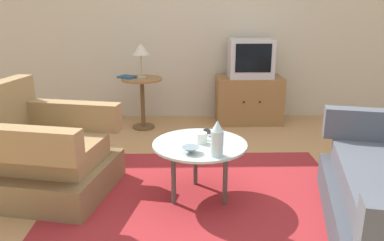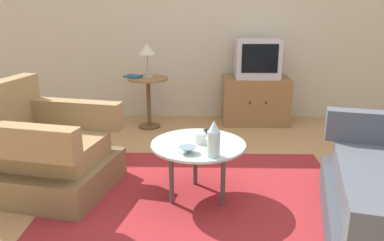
# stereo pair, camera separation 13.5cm
# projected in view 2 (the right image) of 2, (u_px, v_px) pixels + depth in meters

# --- Properties ---
(ground_plane) EXTENTS (16.00, 16.00, 0.00)m
(ground_plane) POSITION_uv_depth(u_px,v_px,m) (211.00, 202.00, 2.92)
(ground_plane) COLOR #AD7F51
(back_wall) EXTENTS (9.00, 0.12, 2.70)m
(back_wall) POSITION_uv_depth(u_px,v_px,m) (208.00, 13.00, 4.83)
(back_wall) COLOR #BCB29E
(back_wall) RESTS_ON ground
(area_rug) EXTENTS (2.31, 1.82, 0.00)m
(area_rug) POSITION_uv_depth(u_px,v_px,m) (198.00, 196.00, 3.00)
(area_rug) COLOR maroon
(area_rug) RESTS_ON ground
(armchair) EXTENTS (1.10, 1.03, 0.87)m
(armchair) POSITION_uv_depth(u_px,v_px,m) (44.00, 153.00, 3.06)
(armchair) COLOR brown
(armchair) RESTS_ON ground
(coffee_table) EXTENTS (0.72, 0.72, 0.45)m
(coffee_table) POSITION_uv_depth(u_px,v_px,m) (198.00, 149.00, 2.88)
(coffee_table) COLOR #B2C6C1
(coffee_table) RESTS_ON ground
(side_table) EXTENTS (0.48, 0.48, 0.62)m
(side_table) POSITION_uv_depth(u_px,v_px,m) (148.00, 92.00, 4.57)
(side_table) COLOR olive
(side_table) RESTS_ON ground
(tv_stand) EXTENTS (0.82, 0.49, 0.58)m
(tv_stand) POSITION_uv_depth(u_px,v_px,m) (255.00, 100.00, 4.80)
(tv_stand) COLOR olive
(tv_stand) RESTS_ON ground
(television) EXTENTS (0.53, 0.39, 0.47)m
(television) POSITION_uv_depth(u_px,v_px,m) (257.00, 59.00, 4.63)
(television) COLOR #B7B7BC
(television) RESTS_ON tv_stand
(table_lamp) EXTENTS (0.21, 0.21, 0.40)m
(table_lamp) POSITION_uv_depth(u_px,v_px,m) (147.00, 51.00, 4.43)
(table_lamp) COLOR #9E937A
(table_lamp) RESTS_ON side_table
(vase) EXTENTS (0.09, 0.09, 0.26)m
(vase) POSITION_uv_depth(u_px,v_px,m) (214.00, 139.00, 2.58)
(vase) COLOR silver
(vase) RESTS_ON coffee_table
(mug) EXTENTS (0.12, 0.08, 0.08)m
(mug) POSITION_uv_depth(u_px,v_px,m) (201.00, 138.00, 2.85)
(mug) COLOR white
(mug) RESTS_ON coffee_table
(bowl) EXTENTS (0.13, 0.13, 0.05)m
(bowl) POSITION_uv_depth(u_px,v_px,m) (188.00, 150.00, 2.67)
(bowl) COLOR slate
(bowl) RESTS_ON coffee_table
(tv_remote_dark) EXTENTS (0.09, 0.17, 0.02)m
(tv_remote_dark) POSITION_uv_depth(u_px,v_px,m) (209.00, 133.00, 3.06)
(tv_remote_dark) COLOR black
(tv_remote_dark) RESTS_ON coffee_table
(book) EXTENTS (0.24, 0.22, 0.02)m
(book) POSITION_uv_depth(u_px,v_px,m) (133.00, 76.00, 4.54)
(book) COLOR navy
(book) RESTS_ON side_table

